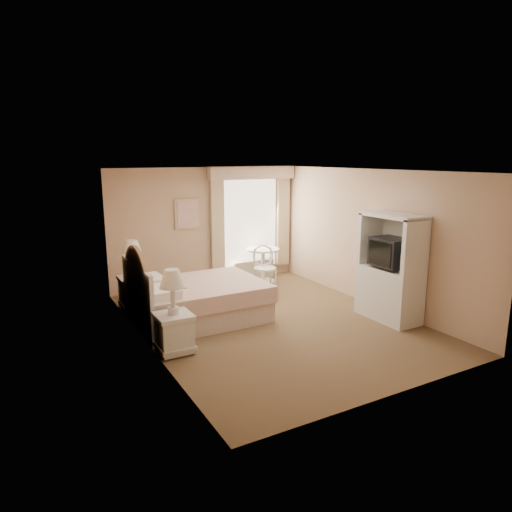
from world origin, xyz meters
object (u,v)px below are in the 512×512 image
nightstand_near (174,322)px  nightstand_far (134,283)px  armoire (390,276)px  bed (193,300)px  cafe_chair (264,265)px  round_table (263,260)px

nightstand_near → nightstand_far: (0.00, 2.20, 0.02)m
nightstand_near → armoire: 3.69m
nightstand_far → armoire: armoire is taller
bed → nightstand_near: bed is taller
armoire → nightstand_far: bearing=144.1°
bed → nightstand_far: 1.31m
nightstand_near → cafe_chair: 3.36m
round_table → cafe_chair: cafe_chair is taller
nightstand_near → round_table: (2.95, 2.63, 0.05)m
nightstand_near → bed: bearing=57.1°
round_table → nightstand_far: bearing=-171.7°
bed → round_table: bearing=34.3°
bed → nightstand_far: size_ratio=1.72×
bed → round_table: (2.23, 1.52, 0.15)m
bed → nightstand_far: bed is taller
cafe_chair → armoire: (1.00, -2.51, 0.21)m
round_table → armoire: armoire is taller
cafe_chair → bed: bearing=-140.8°
bed → nightstand_near: bearing=-122.9°
cafe_chair → armoire: 2.71m
bed → cafe_chair: bearing=26.2°
round_table → armoire: (0.71, -3.07, 0.25)m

